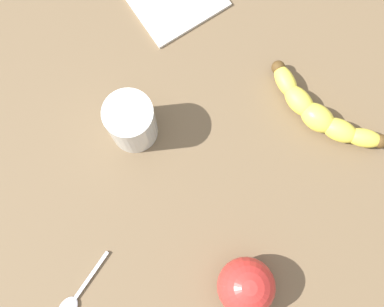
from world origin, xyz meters
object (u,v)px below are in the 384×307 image
at_px(banana, 321,114).
at_px(teaspoon, 71,305).
at_px(apple_fruit, 246,287).
at_px(smoothie_glass, 131,122).

distance_m(banana, teaspoon, 0.46).
relative_size(apple_fruit, teaspoon, 0.70).
bearing_deg(apple_fruit, smoothie_glass, 160.46).
height_order(smoothie_glass, teaspoon, smoothie_glass).
bearing_deg(teaspoon, banana, 161.21).
distance_m(apple_fruit, teaspoon, 0.25).
xyz_separation_m(banana, teaspoon, (-0.14, -0.43, -0.02)).
distance_m(banana, smoothie_glass, 0.28).
height_order(smoothie_glass, apple_fruit, smoothie_glass).
bearing_deg(banana, smoothie_glass, -137.08).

